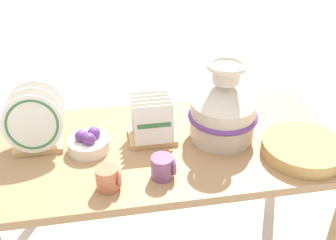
% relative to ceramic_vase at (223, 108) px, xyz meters
% --- Properties ---
extents(display_table, '(1.41, 0.69, 0.62)m').
position_rel_ceramic_vase_xyz_m(display_table, '(-0.23, -0.01, -0.21)').
color(display_table, '#9E754C').
rests_on(display_table, ground_plane).
extents(ceramic_vase, '(0.28, 0.28, 0.33)m').
position_rel_ceramic_vase_xyz_m(ceramic_vase, '(0.00, 0.00, 0.00)').
color(ceramic_vase, beige).
rests_on(ceramic_vase, display_table).
extents(dish_rack_round_plates, '(0.23, 0.18, 0.25)m').
position_rel_ceramic_vase_xyz_m(dish_rack_round_plates, '(-0.74, 0.05, -0.04)').
color(dish_rack_round_plates, tan).
rests_on(dish_rack_round_plates, display_table).
extents(dish_rack_square_plates, '(0.19, 0.17, 0.18)m').
position_rel_ceramic_vase_xyz_m(dish_rack_square_plates, '(-0.28, 0.04, -0.07)').
color(dish_rack_square_plates, tan).
rests_on(dish_rack_square_plates, display_table).
extents(wicker_charger_stack, '(0.32, 0.32, 0.05)m').
position_rel_ceramic_vase_xyz_m(wicker_charger_stack, '(0.28, -0.17, -0.11)').
color(wicker_charger_stack, tan).
rests_on(wicker_charger_stack, display_table).
extents(mug_terracotta_glaze, '(0.09, 0.08, 0.09)m').
position_rel_ceramic_vase_xyz_m(mug_terracotta_glaze, '(-0.47, -0.24, -0.09)').
color(mug_terracotta_glaze, '#B76647').
rests_on(mug_terracotta_glaze, display_table).
extents(mug_plum_glaze, '(0.09, 0.08, 0.09)m').
position_rel_ceramic_vase_xyz_m(mug_plum_glaze, '(-0.28, -0.21, -0.09)').
color(mug_plum_glaze, '#7A4770').
rests_on(mug_plum_glaze, display_table).
extents(fruit_bowl, '(0.16, 0.16, 0.09)m').
position_rel_ceramic_vase_xyz_m(fruit_bowl, '(-0.54, -0.00, -0.10)').
color(fruit_bowl, silver).
rests_on(fruit_bowl, display_table).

